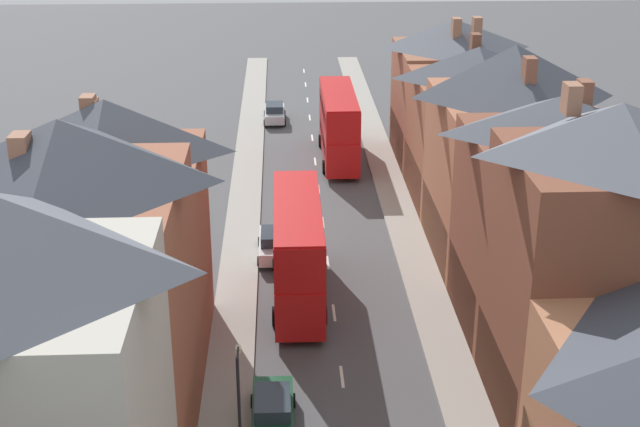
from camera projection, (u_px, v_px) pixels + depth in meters
pavement_left at (241, 249)px, 52.99m from camera, size 2.20×104.00×0.14m
pavement_right at (411, 246)px, 53.42m from camera, size 2.20×104.00×0.14m
centre_line_dashes at (328, 263)px, 51.38m from camera, size 0.14×97.80×0.01m
terrace_row_right at (582, 264)px, 38.02m from camera, size 8.00×69.86×13.60m
double_decker_bus_lead at (298, 249)px, 46.42m from camera, size 2.74×10.80×5.30m
double_decker_bus_mid_street at (339, 124)px, 67.34m from camera, size 2.74×10.80×5.30m
car_near_blue at (274, 243)px, 51.85m from camera, size 1.90×4.40×1.65m
car_near_silver at (275, 113)px, 77.58m from camera, size 1.90×4.47×1.66m
car_parked_left_a at (273, 411)px, 36.45m from camera, size 1.90×4.47×1.61m
street_lamp at (240, 410)px, 32.37m from camera, size 0.20×1.12×5.50m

